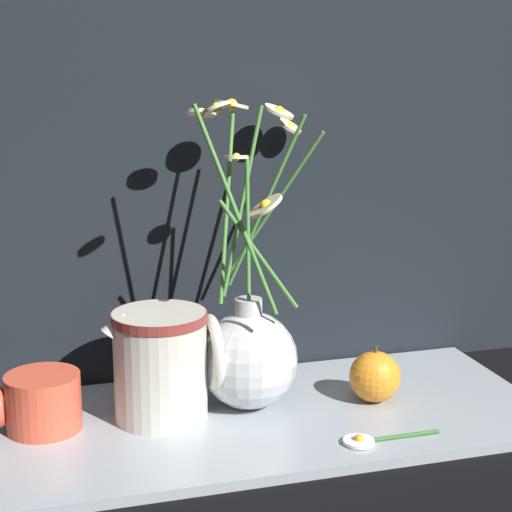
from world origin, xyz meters
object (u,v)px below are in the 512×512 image
(yellow_mug, at_px, (42,402))
(vase_with_flowers, at_px, (252,350))
(ceramic_pitcher, at_px, (163,360))
(orange_fruit, at_px, (375,376))

(yellow_mug, bearing_deg, vase_with_flowers, -0.49)
(vase_with_flowers, height_order, yellow_mug, vase_with_flowers)
(yellow_mug, bearing_deg, ceramic_pitcher, -2.71)
(orange_fruit, bearing_deg, yellow_mug, 175.69)
(vase_with_flowers, xyz_separation_m, orange_fruit, (0.15, -0.03, -0.04))
(yellow_mug, xyz_separation_m, ceramic_pitcher, (0.14, -0.01, 0.04))
(vase_with_flowers, xyz_separation_m, ceramic_pitcher, (-0.11, -0.00, -0.00))
(yellow_mug, distance_m, orange_fruit, 0.41)
(yellow_mug, height_order, orange_fruit, orange_fruit)
(ceramic_pitcher, bearing_deg, yellow_mug, 177.29)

